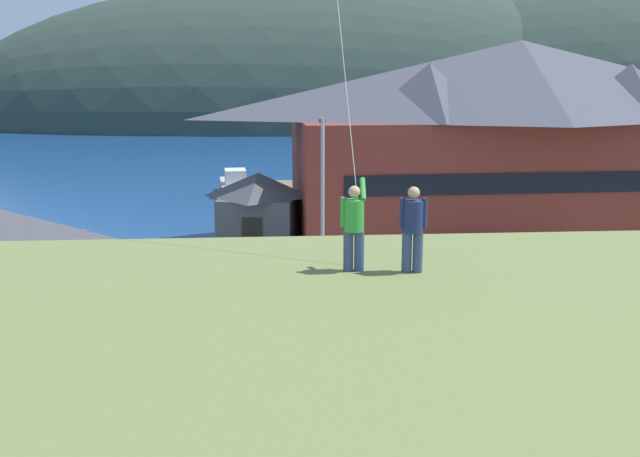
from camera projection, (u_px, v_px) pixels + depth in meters
name	position (u px, v px, depth m)	size (l,w,h in m)	color
ground_plane	(307.00, 388.00, 23.67)	(600.00, 600.00, 0.00)	#66604C
parking_lot_pad	(299.00, 332.00, 28.53)	(40.00, 20.00, 0.10)	gray
bay_water	(274.00, 160.00, 82.17)	(360.00, 84.00, 0.03)	navy
far_hill_west_ridge	(317.00, 122.00, 139.56)	(134.79, 59.94, 50.98)	#2D3D33
harbor_lodge	(518.00, 133.00, 44.47)	(27.86, 11.78, 11.41)	brown
storage_shed_waterside	(258.00, 208.00, 42.38)	(5.14, 4.98, 4.14)	#474C56
wharf_dock	(281.00, 197.00, 56.64)	(3.20, 12.57, 0.70)	#70604C
moored_boat_wharfside	(235.00, 187.00, 59.01)	(2.85, 7.27, 2.16)	#A8A399
moored_boat_outer_mooring	(322.00, 186.00, 59.59)	(2.23, 6.42, 2.16)	navy
parked_car_mid_row_near	(601.00, 294.00, 29.95)	(4.34, 2.33, 1.82)	silver
parked_car_corner_spot	(420.00, 338.00, 25.03)	(4.29, 2.24, 1.82)	#236633
parked_car_mid_row_far	(105.00, 370.00, 22.35)	(4.20, 2.06, 1.82)	#B28923
parked_car_front_row_end	(236.00, 290.00, 30.50)	(4.20, 2.06, 1.82)	navy
parking_light_pole	(323.00, 193.00, 33.13)	(0.24, 0.78, 7.61)	#ADADB2
person_kite_flyer	(354.00, 225.00, 15.10)	(0.54, 0.65, 1.86)	#384770
person_companion	(413.00, 227.00, 15.00)	(0.55, 0.40, 1.74)	#384770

